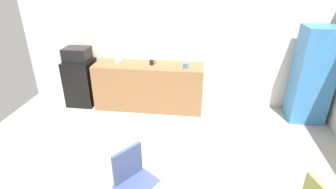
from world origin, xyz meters
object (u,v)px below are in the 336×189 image
(mug_green, at_px, (152,62))
(locker_cabinet, at_px, (313,76))
(microwave, at_px, (77,54))
(mini_fridge, at_px, (81,82))
(chair_navy, at_px, (134,176))
(mug_white, at_px, (186,66))
(mug_red, at_px, (117,60))

(mug_green, bearing_deg, locker_cabinet, -2.05)
(microwave, xyz_separation_m, mug_green, (1.47, 0.00, -0.10))
(microwave, bearing_deg, mini_fridge, 180.00)
(mini_fridge, distance_m, chair_navy, 3.08)
(locker_cabinet, height_order, mug_green, locker_cabinet)
(mug_white, bearing_deg, mug_green, 171.12)
(locker_cabinet, bearing_deg, chair_navy, -136.84)
(microwave, distance_m, locker_cabinet, 4.35)
(microwave, bearing_deg, locker_cabinet, -1.32)
(chair_navy, bearing_deg, mug_red, 110.02)
(chair_navy, relative_size, mug_white, 6.43)
(chair_navy, bearing_deg, microwave, 124.06)
(mug_white, xyz_separation_m, mug_red, (-1.33, 0.14, 0.00))
(mini_fridge, relative_size, locker_cabinet, 0.54)
(chair_navy, distance_m, mug_white, 2.52)
(mini_fridge, height_order, microwave, microwave)
(mug_red, bearing_deg, microwave, -177.25)
(locker_cabinet, bearing_deg, mini_fridge, 178.68)
(locker_cabinet, distance_m, mug_green, 2.88)
(locker_cabinet, relative_size, mug_red, 13.29)
(microwave, height_order, mug_white, microwave)
(mini_fridge, xyz_separation_m, microwave, (0.00, 0.00, 0.59))
(mini_fridge, relative_size, microwave, 1.92)
(microwave, height_order, chair_navy, microwave)
(locker_cabinet, height_order, chair_navy, locker_cabinet)
(mini_fridge, bearing_deg, locker_cabinet, -1.32)
(chair_navy, bearing_deg, mug_white, 81.01)
(mini_fridge, bearing_deg, mug_green, 0.12)
(mug_white, relative_size, mug_green, 1.00)
(mug_white, height_order, mug_red, same)
(locker_cabinet, distance_m, mug_red, 3.57)
(mug_white, height_order, mug_green, same)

